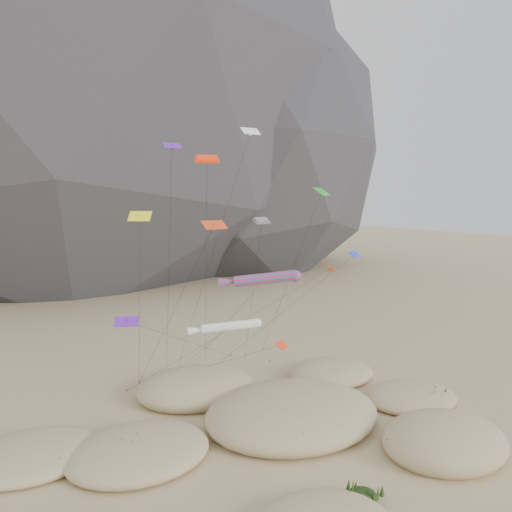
# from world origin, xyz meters

# --- Properties ---
(ground) EXTENTS (500.00, 500.00, 0.00)m
(ground) POSITION_xyz_m (0.00, 0.00, 0.00)
(ground) COLOR #CCB789
(ground) RESTS_ON ground
(rock_headland) EXTENTS (226.37, 148.64, 177.50)m
(rock_headland) POSITION_xyz_m (6.37, 118.72, 72.68)
(rock_headland) COLOR black
(rock_headland) RESTS_ON ground
(dunes) EXTENTS (48.09, 36.26, 4.16)m
(dunes) POSITION_xyz_m (-1.38, 4.42, 0.77)
(dunes) COLOR #CCB789
(dunes) RESTS_ON ground
(dune_grass) EXTENTS (44.00, 29.91, 1.53)m
(dune_grass) POSITION_xyz_m (-0.08, 3.38, 0.87)
(dune_grass) COLOR black
(dune_grass) RESTS_ON ground
(kite_stakes) EXTENTS (21.68, 5.09, 0.30)m
(kite_stakes) POSITION_xyz_m (1.67, 23.91, 0.15)
(kite_stakes) COLOR #3F2D1E
(kite_stakes) RESTS_ON ground
(rainbow_tube_kite) EXTENTS (7.89, 17.03, 14.48)m
(rainbow_tube_kite) POSITION_xyz_m (2.83, 11.23, 13.51)
(rainbow_tube_kite) COLOR red
(rainbow_tube_kite) RESTS_ON ground
(white_tube_kite) EXTENTS (6.35, 18.11, 11.12)m
(white_tube_kite) POSITION_xyz_m (-4.08, 6.28, 10.45)
(white_tube_kite) COLOR silver
(white_tube_kite) RESTS_ON ground
(orange_parafoil) EXTENTS (6.78, 13.12, 26.48)m
(orange_parafoil) POSITION_xyz_m (-1.35, 15.49, 25.66)
(orange_parafoil) COLOR #FF340D
(orange_parafoil) RESTS_ON ground
(multi_parafoil) EXTENTS (5.21, 11.43, 19.93)m
(multi_parafoil) POSITION_xyz_m (3.68, 12.72, 19.22)
(multi_parafoil) COLOR red
(multi_parafoil) RESTS_ON ground
(delta_kites) EXTENTS (28.07, 20.75, 29.89)m
(delta_kites) POSITION_xyz_m (2.23, 12.52, 18.10)
(delta_kites) COLOR red
(delta_kites) RESTS_ON ground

